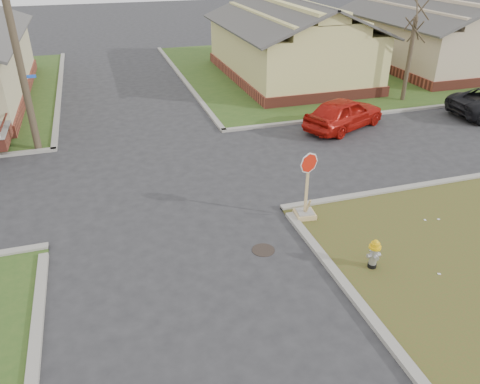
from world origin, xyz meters
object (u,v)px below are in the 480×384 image
object	(u,v)px
fire_hydrant	(374,252)
stop_sign	(306,203)
red_sedan	(344,113)
utility_pole	(13,31)

from	to	relation	value
fire_hydrant	stop_sign	size ratio (longest dim) A/B	0.39
fire_hydrant	red_sedan	size ratio (longest dim) A/B	0.20
red_sedan	utility_pole	bearing A→B (deg)	59.24
fire_hydrant	utility_pole	bearing A→B (deg)	133.84
fire_hydrant	stop_sign	distance (m)	2.93
fire_hydrant	stop_sign	world-z (taller)	stop_sign
utility_pole	stop_sign	distance (m)	12.29
red_sedan	stop_sign	bearing A→B (deg)	119.40
fire_hydrant	red_sedan	world-z (taller)	red_sedan
fire_hydrant	red_sedan	xyz separation A→B (m)	(4.28, 9.52, 0.20)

